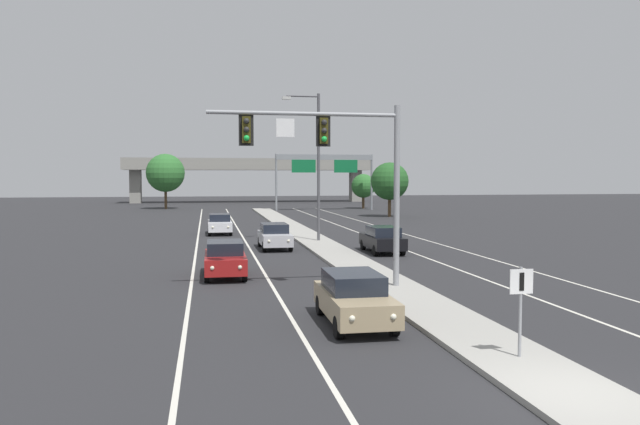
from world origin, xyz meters
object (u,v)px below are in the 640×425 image
object	(u,v)px
car_receding_black	(382,239)
tree_far_right_a	(390,181)
car_oncoming_tan	(354,298)
highway_sign_gantry	(325,164)
tree_far_right_b	(363,186)
car_oncoming_silver	(275,236)
median_sign_post	(521,298)
car_oncoming_white	(220,224)
overhead_signal_mast	(337,156)
street_lamp_median	(315,158)
tree_far_left_a	(165,173)
car_oncoming_red	(225,258)

from	to	relation	value
car_receding_black	tree_far_right_a	distance (m)	32.77
car_oncoming_tan	car_receding_black	world-z (taller)	same
car_oncoming_tan	tree_far_right_a	size ratio (longest dim) A/B	0.73
highway_sign_gantry	tree_far_right_b	bearing A→B (deg)	30.16
car_oncoming_tan	car_oncoming_silver	size ratio (longest dim) A/B	1.00
median_sign_post	car_oncoming_white	distance (m)	35.72
median_sign_post	tree_far_right_b	xyz separation A→B (m)	(14.35, 70.42, 1.60)
overhead_signal_mast	car_oncoming_white	size ratio (longest dim) A/B	1.70
median_sign_post	car_oncoming_silver	world-z (taller)	median_sign_post
median_sign_post	car_receding_black	world-z (taller)	median_sign_post
street_lamp_median	car_oncoming_tan	world-z (taller)	street_lamp_median
median_sign_post	tree_far_right_a	xyz separation A→B (m)	(12.72, 52.45, 2.41)
car_oncoming_tan	car_oncoming_silver	xyz separation A→B (m)	(-0.26, 19.99, 0.00)
car_oncoming_white	tree_far_right_a	distance (m)	26.05
car_oncoming_white	median_sign_post	bearing A→B (deg)	-79.56
median_sign_post	tree_far_left_a	world-z (taller)	tree_far_left_a
car_oncoming_tan	car_oncoming_red	size ratio (longest dim) A/B	1.00
car_oncoming_red	tree_far_left_a	xyz separation A→B (m)	(-6.41, 59.54, 4.19)
car_oncoming_white	tree_far_right_a	xyz separation A→B (m)	(19.20, 17.33, 3.17)
street_lamp_median	car_oncoming_white	size ratio (longest dim) A/B	2.24
car_oncoming_white	street_lamp_median	bearing A→B (deg)	-49.66
car_oncoming_tan	car_oncoming_white	distance (m)	30.79
highway_sign_gantry	tree_far_left_a	bearing A→B (deg)	161.21
car_oncoming_red	car_oncoming_silver	bearing A→B (deg)	71.56
tree_far_right_a	tree_far_left_a	bearing A→B (deg)	140.18
overhead_signal_mast	street_lamp_median	distance (m)	17.88
median_sign_post	highway_sign_gantry	bearing A→B (deg)	83.11
median_sign_post	tree_far_right_b	bearing A→B (deg)	78.48
overhead_signal_mast	street_lamp_median	bearing A→B (deg)	82.71
tree_far_right_b	tree_far_left_a	bearing A→B (deg)	172.64
car_oncoming_silver	car_oncoming_white	size ratio (longest dim) A/B	1.00
car_receding_black	tree_far_left_a	world-z (taller)	tree_far_left_a
car_oncoming_tan	car_oncoming_white	bearing A→B (deg)	96.39
highway_sign_gantry	tree_far_right_b	world-z (taller)	highway_sign_gantry
car_oncoming_white	car_receding_black	xyz separation A→B (m)	(9.27, -13.74, 0.00)
street_lamp_median	car_oncoming_tan	bearing A→B (deg)	-97.15
car_oncoming_tan	street_lamp_median	bearing A→B (deg)	82.85
overhead_signal_mast	tree_far_left_a	distance (m)	64.91
street_lamp_median	median_sign_post	bearing A→B (deg)	-89.71
overhead_signal_mast	car_receding_black	distance (m)	13.37
median_sign_post	car_oncoming_silver	distance (m)	24.75
overhead_signal_mast	car_oncoming_red	size ratio (longest dim) A/B	1.69
tree_far_left_a	street_lamp_median	bearing A→B (deg)	-74.39
highway_sign_gantry	car_oncoming_tan	bearing A→B (deg)	-100.12
car_receding_black	highway_sign_gantry	distance (m)	46.00
street_lamp_median	tree_far_right_b	size ratio (longest dim) A/B	2.05
street_lamp_median	tree_far_left_a	size ratio (longest dim) A/B	1.30
overhead_signal_mast	tree_far_right_a	size ratio (longest dim) A/B	1.24
car_oncoming_red	car_oncoming_silver	xyz separation A→B (m)	(3.37, 10.10, 0.00)
car_receding_black	street_lamp_median	bearing A→B (deg)	115.05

